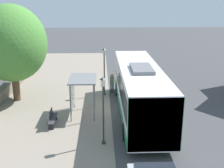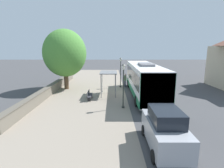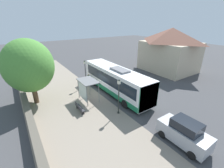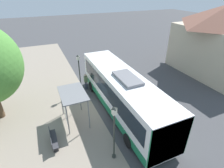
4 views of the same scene
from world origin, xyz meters
name	(u,v)px [view 2 (image 2 of 4)]	position (x,y,z in m)	size (l,w,h in m)	color
ground_plane	(125,93)	(0.00, 0.00, 0.00)	(120.00, 120.00, 0.00)	#424244
sidewalk_plaza	(87,93)	(-4.50, 0.00, 0.01)	(9.00, 44.00, 0.02)	gray
stone_wall	(52,89)	(-8.55, 0.00, 0.53)	(0.60, 20.00, 1.04)	#6B6356
bus	(144,79)	(1.92, -1.02, 1.89)	(2.78, 11.81, 3.64)	white
bus_shelter	(107,76)	(-2.09, -0.78, 2.17)	(1.82, 2.78, 2.62)	slate
pedestrian	(125,79)	(0.25, 3.66, 1.03)	(0.34, 0.23, 1.74)	#2D3347
bench	(89,95)	(-3.86, -2.50, 0.48)	(0.40, 1.81, 0.88)	#333338
street_lamp_near	(120,70)	(-0.41, 3.22, 2.37)	(0.28, 0.28, 3.97)	#2D332D
street_lamp_far	(123,82)	(-0.57, -5.08, 2.32)	(0.28, 0.28, 3.89)	#2D332D
shade_tree	(65,53)	(-7.39, 2.20, 4.54)	(5.30, 5.30, 7.48)	brown
parked_car_behind_bus	(164,129)	(1.20, -11.33, 1.03)	(1.82, 3.98, 2.16)	#9EA0A8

